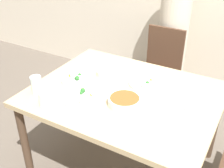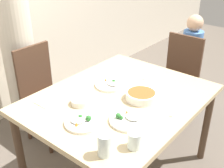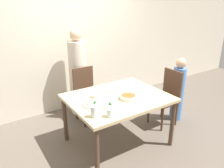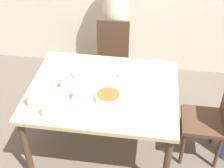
{
  "view_description": "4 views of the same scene",
  "coord_description": "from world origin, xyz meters",
  "px_view_note": "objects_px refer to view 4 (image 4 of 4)",
  "views": [
    {
      "loc": [
        0.79,
        -1.58,
        1.86
      ],
      "look_at": [
        -0.05,
        -0.1,
        0.86
      ],
      "focal_mm": 45.0,
      "sensor_mm": 36.0,
      "label": 1
    },
    {
      "loc": [
        -1.45,
        -1.11,
        1.82
      ],
      "look_at": [
        -0.04,
        0.04,
        0.86
      ],
      "focal_mm": 45.0,
      "sensor_mm": 36.0,
      "label": 2
    },
    {
      "loc": [
        -1.59,
        -2.29,
        1.99
      ],
      "look_at": [
        -0.06,
        0.06,
        0.93
      ],
      "focal_mm": 35.0,
      "sensor_mm": 36.0,
      "label": 3
    },
    {
      "loc": [
        0.4,
        -2.19,
        2.53
      ],
      "look_at": [
        0.1,
        -0.1,
        0.89
      ],
      "focal_mm": 50.0,
      "sensor_mm": 36.0,
      "label": 4
    }
  ],
  "objects_px": {
    "chair_adult_spot": "(112,58)",
    "person_adult": "(115,29)",
    "glass_water_tall": "(46,110)",
    "plate_rice_adult": "(115,77)",
    "chair_child_spot": "(212,117)",
    "bowl_curry": "(108,96)"
  },
  "relations": [
    {
      "from": "person_adult",
      "to": "bowl_curry",
      "type": "xyz_separation_m",
      "value": [
        0.12,
        -1.35,
        0.05
      ]
    },
    {
      "from": "bowl_curry",
      "to": "person_adult",
      "type": "bearing_deg",
      "value": 95.22
    },
    {
      "from": "chair_adult_spot",
      "to": "person_adult",
      "type": "relative_size",
      "value": 0.6
    },
    {
      "from": "person_adult",
      "to": "glass_water_tall",
      "type": "height_order",
      "value": "person_adult"
    },
    {
      "from": "chair_child_spot",
      "to": "person_adult",
      "type": "bearing_deg",
      "value": -137.63
    },
    {
      "from": "plate_rice_adult",
      "to": "person_adult",
      "type": "bearing_deg",
      "value": 97.56
    },
    {
      "from": "glass_water_tall",
      "to": "bowl_curry",
      "type": "bearing_deg",
      "value": 29.89
    },
    {
      "from": "chair_child_spot",
      "to": "person_adult",
      "type": "distance_m",
      "value": 1.61
    },
    {
      "from": "person_adult",
      "to": "glass_water_tall",
      "type": "bearing_deg",
      "value": -102.19
    },
    {
      "from": "chair_adult_spot",
      "to": "glass_water_tall",
      "type": "bearing_deg",
      "value": -105.09
    },
    {
      "from": "chair_adult_spot",
      "to": "person_adult",
      "type": "height_order",
      "value": "person_adult"
    },
    {
      "from": "person_adult",
      "to": "bowl_curry",
      "type": "relative_size",
      "value": 6.79
    },
    {
      "from": "glass_water_tall",
      "to": "plate_rice_adult",
      "type": "bearing_deg",
      "value": 49.91
    },
    {
      "from": "chair_child_spot",
      "to": "plate_rice_adult",
      "type": "bearing_deg",
      "value": -98.22
    },
    {
      "from": "bowl_curry",
      "to": "glass_water_tall",
      "type": "distance_m",
      "value": 0.55
    },
    {
      "from": "chair_child_spot",
      "to": "plate_rice_adult",
      "type": "xyz_separation_m",
      "value": [
        -0.94,
        0.14,
        0.26
      ]
    },
    {
      "from": "bowl_curry",
      "to": "chair_adult_spot",
      "type": "bearing_deg",
      "value": 96.84
    },
    {
      "from": "plate_rice_adult",
      "to": "glass_water_tall",
      "type": "height_order",
      "value": "glass_water_tall"
    },
    {
      "from": "person_adult",
      "to": "plate_rice_adult",
      "type": "height_order",
      "value": "person_adult"
    },
    {
      "from": "plate_rice_adult",
      "to": "chair_adult_spot",
      "type": "bearing_deg",
      "value": 100.89
    },
    {
      "from": "chair_adult_spot",
      "to": "plate_rice_adult",
      "type": "xyz_separation_m",
      "value": [
        0.14,
        -0.72,
        0.26
      ]
    },
    {
      "from": "person_adult",
      "to": "plate_rice_adult",
      "type": "bearing_deg",
      "value": -82.44
    }
  ]
}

